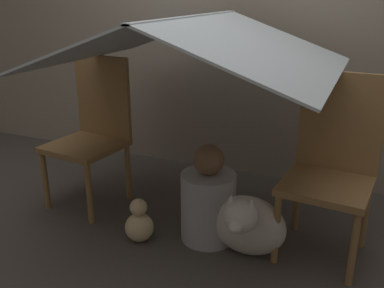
{
  "coord_description": "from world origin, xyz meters",
  "views": [
    {
      "loc": [
        0.91,
        -1.89,
        1.35
      ],
      "look_at": [
        0.0,
        0.22,
        0.53
      ],
      "focal_mm": 40.0,
      "sensor_mm": 36.0,
      "label": 1
    }
  ],
  "objects_px": {
    "person_front": "(208,201)",
    "chair_right": "(332,162)",
    "dog": "(247,224)",
    "chair_left": "(93,128)"
  },
  "relations": [
    {
      "from": "chair_right",
      "to": "dog",
      "type": "distance_m",
      "value": 0.55
    },
    {
      "from": "person_front",
      "to": "dog",
      "type": "height_order",
      "value": "person_front"
    },
    {
      "from": "chair_left",
      "to": "chair_right",
      "type": "relative_size",
      "value": 1.0
    },
    {
      "from": "chair_left",
      "to": "person_front",
      "type": "height_order",
      "value": "chair_left"
    },
    {
      "from": "chair_right",
      "to": "dog",
      "type": "height_order",
      "value": "chair_right"
    },
    {
      "from": "dog",
      "to": "chair_right",
      "type": "bearing_deg",
      "value": 35.42
    },
    {
      "from": "chair_right",
      "to": "chair_left",
      "type": "bearing_deg",
      "value": -174.28
    },
    {
      "from": "person_front",
      "to": "chair_right",
      "type": "bearing_deg",
      "value": 15.37
    },
    {
      "from": "chair_right",
      "to": "dog",
      "type": "xyz_separation_m",
      "value": [
        -0.37,
        -0.26,
        -0.31
      ]
    },
    {
      "from": "person_front",
      "to": "dog",
      "type": "distance_m",
      "value": 0.27
    }
  ]
}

